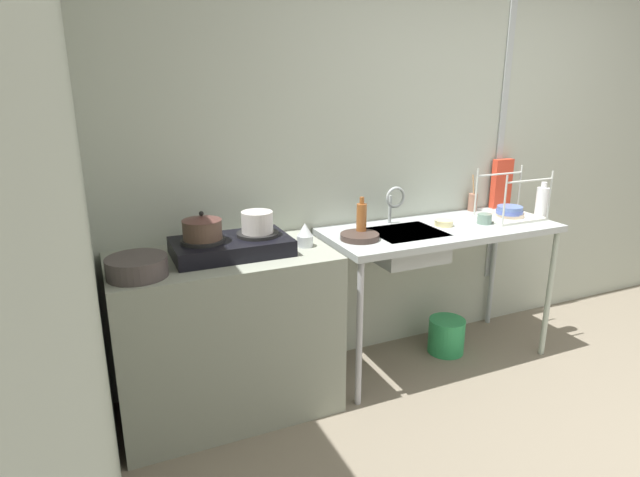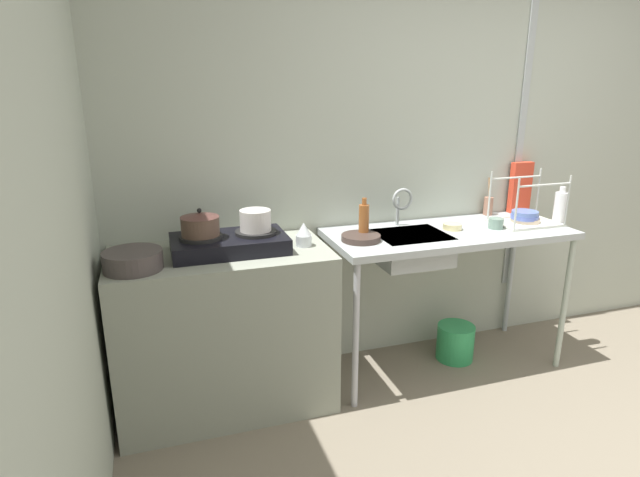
% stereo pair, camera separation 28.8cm
% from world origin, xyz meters
% --- Properties ---
extents(wall_back, '(5.39, 0.10, 2.44)m').
position_xyz_m(wall_back, '(0.00, 1.84, 1.22)').
color(wall_back, '#A9B0A1').
rests_on(wall_back, ground).
extents(wall_left, '(0.10, 3.78, 2.44)m').
position_xyz_m(wall_left, '(-2.34, 0.30, 1.22)').
color(wall_left, '#A7B1A0').
rests_on(wall_left, ground).
extents(wall_metal_strip, '(0.05, 0.01, 1.95)m').
position_xyz_m(wall_metal_strip, '(0.35, 1.78, 1.34)').
color(wall_metal_strip, '#A4ACAC').
extents(counter_concrete, '(1.14, 0.60, 0.90)m').
position_xyz_m(counter_concrete, '(-1.69, 1.49, 0.45)').
color(counter_concrete, gray).
rests_on(counter_concrete, ground).
extents(counter_sink, '(1.47, 0.60, 0.90)m').
position_xyz_m(counter_sink, '(-0.33, 1.49, 0.83)').
color(counter_sink, '#A4ACAC').
rests_on(counter_sink, ground).
extents(stove, '(0.59, 0.35, 0.10)m').
position_xyz_m(stove, '(-1.64, 1.49, 0.94)').
color(stove, black).
rests_on(stove, counter_concrete).
extents(pot_on_left_burner, '(0.20, 0.20, 0.14)m').
position_xyz_m(pot_on_left_burner, '(-1.78, 1.49, 1.06)').
color(pot_on_left_burner, brown).
rests_on(pot_on_left_burner, stove).
extents(pot_on_right_burner, '(0.16, 0.16, 0.11)m').
position_xyz_m(pot_on_right_burner, '(-1.50, 1.49, 1.05)').
color(pot_on_right_burner, silver).
rests_on(pot_on_right_burner, stove).
extents(pot_beside_stove, '(0.28, 0.28, 0.09)m').
position_xyz_m(pot_beside_stove, '(-2.12, 1.35, 0.94)').
color(pot_beside_stove, '#423A39').
rests_on(pot_beside_stove, counter_concrete).
extents(percolator, '(0.09, 0.09, 0.13)m').
position_xyz_m(percolator, '(-1.24, 1.46, 0.96)').
color(percolator, silver).
rests_on(percolator, counter_concrete).
extents(sink_basin, '(0.42, 0.36, 0.17)m').
position_xyz_m(sink_basin, '(-0.58, 1.48, 0.81)').
color(sink_basin, '#A4ACAC').
rests_on(sink_basin, counter_sink).
extents(faucet, '(0.13, 0.08, 0.24)m').
position_xyz_m(faucet, '(-0.57, 1.64, 1.06)').
color(faucet, '#A4ACAC').
rests_on(faucet, counter_sink).
extents(frying_pan, '(0.22, 0.22, 0.03)m').
position_xyz_m(frying_pan, '(-0.91, 1.45, 0.91)').
color(frying_pan, '#3D2F29').
rests_on(frying_pan, counter_sink).
extents(dish_rack, '(0.39, 0.28, 0.32)m').
position_xyz_m(dish_rack, '(0.20, 1.47, 0.94)').
color(dish_rack, '#B9BEB7').
rests_on(dish_rack, counter_sink).
extents(cup_by_rack, '(0.09, 0.09, 0.06)m').
position_xyz_m(cup_by_rack, '(-0.04, 1.44, 0.93)').
color(cup_by_rack, slate).
rests_on(cup_by_rack, counter_sink).
extents(small_bowl_on_drainboard, '(0.11, 0.11, 0.04)m').
position_xyz_m(small_bowl_on_drainboard, '(-0.30, 1.50, 0.92)').
color(small_bowl_on_drainboard, beige).
rests_on(small_bowl_on_drainboard, counter_sink).
extents(bottle_by_sink, '(0.06, 0.06, 0.23)m').
position_xyz_m(bottle_by_sink, '(-0.87, 1.51, 1.00)').
color(bottle_by_sink, '#945226').
rests_on(bottle_by_sink, counter_sink).
extents(bottle_by_rack, '(0.08, 0.08, 0.23)m').
position_xyz_m(bottle_by_rack, '(0.42, 1.43, 1.00)').
color(bottle_by_rack, silver).
rests_on(bottle_by_rack, counter_sink).
extents(cereal_box, '(0.15, 0.05, 0.34)m').
position_xyz_m(cereal_box, '(0.37, 1.75, 1.07)').
color(cereal_box, red).
rests_on(cereal_box, counter_sink).
extents(utensil_jar, '(0.06, 0.07, 0.25)m').
position_xyz_m(utensil_jar, '(0.12, 1.74, 0.96)').
color(utensil_jar, '#946652').
rests_on(utensil_jar, counter_sink).
extents(bucket_on_floor, '(0.24, 0.24, 0.23)m').
position_xyz_m(bucket_on_floor, '(-0.20, 1.51, 0.12)').
color(bucket_on_floor, '#2D9855').
rests_on(bucket_on_floor, ground).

